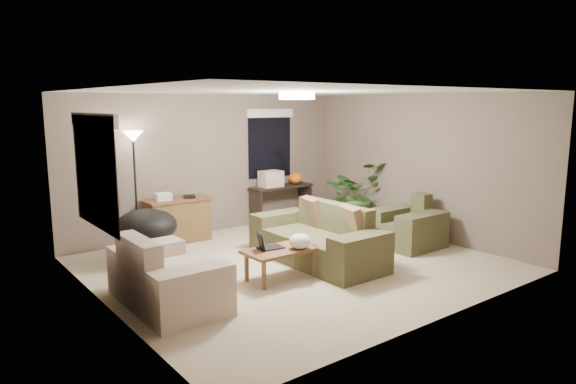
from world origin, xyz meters
TOP-DOWN VIEW (x-y plane):
  - room_shell at (0.00, 0.00)m, footprint 5.50×5.50m
  - main_sofa at (0.36, -0.09)m, footprint 0.95×2.20m
  - throw_pillows at (0.61, -0.09)m, footprint 0.34×1.39m
  - loveseat at (-2.18, -0.28)m, footprint 0.90×1.60m
  - armchair at (2.07, -0.34)m, footprint 0.95×1.00m
  - coffee_table at (-0.56, -0.38)m, footprint 1.00×0.55m
  - laptop at (-0.73, -0.28)m, footprint 0.41×0.27m
  - plastic_bag at (-0.36, -0.53)m, footprint 0.35×0.32m
  - desk at (-0.83, 2.20)m, footprint 1.10×0.50m
  - desk_papers at (-0.98, 2.19)m, footprint 0.71×0.30m
  - console_table at (1.41, 2.26)m, footprint 1.30×0.40m
  - pumpkin at (1.76, 2.26)m, footprint 0.29×0.29m
  - cardboard_box at (1.16, 2.26)m, footprint 0.42×0.32m
  - papasan_chair at (-1.70, 1.43)m, footprint 1.07×1.07m
  - floor_lamp at (-1.53, 2.21)m, footprint 0.32×0.32m
  - ceiling_fixture at (0.00, 0.00)m, footprint 0.50×0.50m
  - houseplant at (2.35, 1.21)m, footprint 1.13×1.25m
  - cat_scratching_post at (2.26, 1.09)m, footprint 0.32×0.32m
  - window_left at (-2.73, 0.30)m, footprint 0.05×1.56m
  - window_back at (1.30, 2.48)m, footprint 1.06×0.05m

SIDE VIEW (x-z plane):
  - cat_scratching_post at x=2.26m, z-range -0.04..0.46m
  - main_sofa at x=0.36m, z-range -0.13..0.72m
  - loveseat at x=-2.18m, z-range -0.13..0.72m
  - armchair at x=2.07m, z-range -0.13..0.72m
  - coffee_table at x=-0.56m, z-range 0.15..0.57m
  - desk at x=-0.83m, z-range 0.00..0.75m
  - console_table at x=1.41m, z-range 0.06..0.81m
  - papasan_chair at x=-1.70m, z-range 0.07..0.86m
  - laptop at x=-0.73m, z-range 0.36..0.60m
  - houseplant at x=2.35m, z-range 0.00..0.98m
  - plastic_bag at x=-0.36m, z-range 0.42..0.63m
  - throw_pillows at x=0.61m, z-range 0.42..0.88m
  - desk_papers at x=-0.98m, z-range 0.74..0.86m
  - pumpkin at x=1.76m, z-range 0.75..0.98m
  - cardboard_box at x=1.16m, z-range 0.75..1.06m
  - room_shell at x=0.00m, z-range -1.50..4.00m
  - floor_lamp at x=-1.53m, z-range 0.64..2.55m
  - window_left at x=-2.73m, z-range 1.12..2.45m
  - window_back at x=1.30m, z-range 1.12..2.45m
  - ceiling_fixture at x=0.00m, z-range 2.39..2.49m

